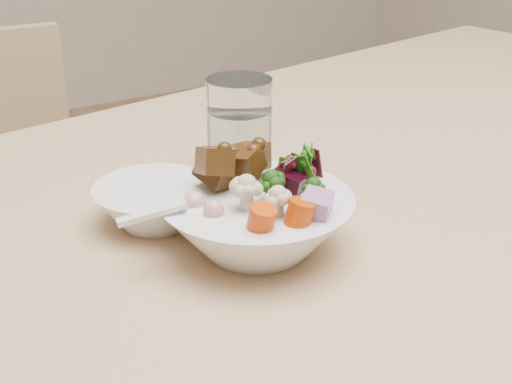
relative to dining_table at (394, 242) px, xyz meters
The scene contains 5 objects.
dining_table is the anchor object (origin of this frame).
food_bowl 0.26m from the dining_table, 169.35° to the right, with size 0.19×0.19×0.10m.
soup_spoon 0.33m from the dining_table, behind, with size 0.10×0.04×0.02m.
water_glass 0.24m from the dining_table, 148.99° to the left, with size 0.08×0.08×0.13m.
side_bowl 0.32m from the dining_table, 168.60° to the left, with size 0.13×0.13×0.04m, color white, non-canonical shape.
Camera 1 is at (-0.59, -0.49, 1.15)m, focal length 50.00 mm.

